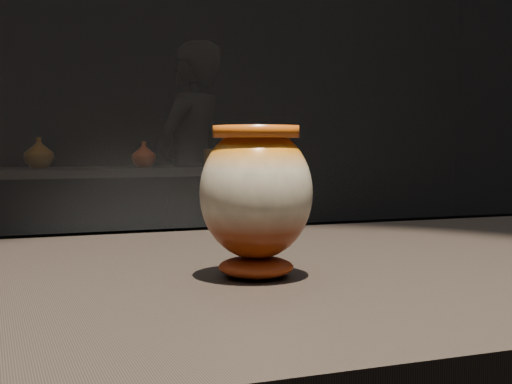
{
  "coord_description": "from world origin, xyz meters",
  "views": [
    {
      "loc": [
        -0.31,
        -0.83,
        1.06
      ],
      "look_at": [
        -0.02,
        -0.05,
        1.0
      ],
      "focal_mm": 50.0,
      "sensor_mm": 36.0,
      "label": 1
    }
  ],
  "objects": [
    {
      "name": "main_vase",
      "position": [
        -0.02,
        -0.05,
        1.0
      ],
      "size": [
        0.16,
        0.16,
        0.18
      ],
      "rotation": [
        0.0,
        0.0,
        -0.26
      ],
      "color": "maroon",
      "rests_on": "display_plinth"
    },
    {
      "name": "back_shelf",
      "position": [
        0.51,
        3.67,
        0.64
      ],
      "size": [
        2.0,
        0.6,
        0.9
      ],
      "color": "black",
      "rests_on": "ground"
    },
    {
      "name": "back_vase_left",
      "position": [
        -0.0,
        3.69,
        0.99
      ],
      "size": [
        0.19,
        0.19,
        0.19
      ],
      "primitive_type": "imported",
      "rotation": [
        0.0,
        0.0,
        6.21
      ],
      "color": "brown",
      "rests_on": "back_shelf"
    },
    {
      "name": "back_vase_mid",
      "position": [
        0.64,
        3.69,
        0.98
      ],
      "size": [
        0.18,
        0.18,
        0.16
      ],
      "primitive_type": "imported",
      "rotation": [
        0.0,
        0.0,
        4.56
      ],
      "color": "maroon",
      "rests_on": "back_shelf"
    },
    {
      "name": "back_vase_right",
      "position": [
        1.06,
        3.62,
        0.96
      ],
      "size": [
        0.07,
        0.07,
        0.11
      ],
      "primitive_type": "cylinder",
      "color": "brown",
      "rests_on": "back_shelf"
    },
    {
      "name": "visitor",
      "position": [
        0.97,
        3.74,
        0.86
      ],
      "size": [
        0.75,
        0.73,
        1.73
      ],
      "primitive_type": "imported",
      "rotation": [
        0.0,
        0.0,
        3.87
      ],
      "color": "black",
      "rests_on": "ground"
    }
  ]
}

